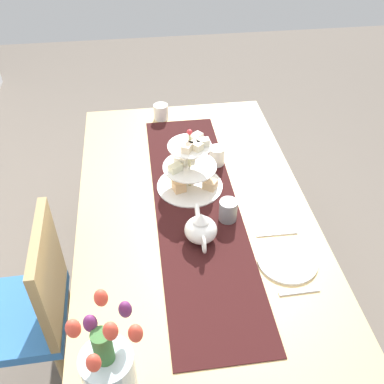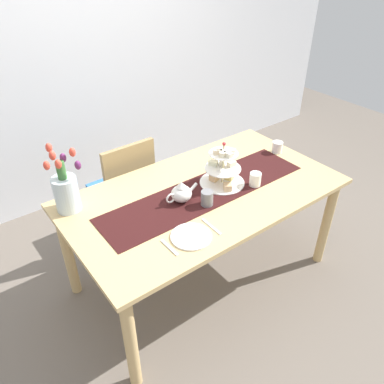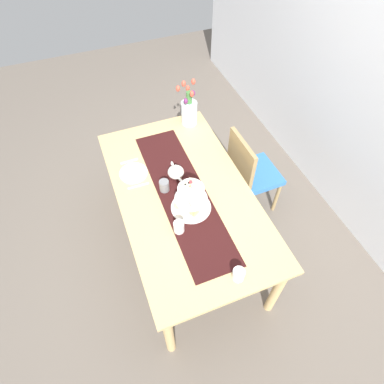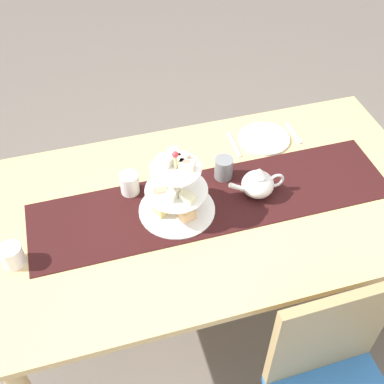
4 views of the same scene
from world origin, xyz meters
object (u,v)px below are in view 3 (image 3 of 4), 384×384
(dining_table, at_px, (184,200))
(cream_jug, at_px, (239,274))
(knife_left, at_px, (138,186))
(mug_white_text, at_px, (179,227))
(teapot, at_px, (176,171))
(mug_grey, at_px, (164,186))
(chair_left, at_px, (250,171))
(dinner_plate_left, at_px, (134,173))
(tulip_vase, at_px, (189,110))
(tiered_cake_stand, at_px, (191,199))
(fork_left, at_px, (129,161))

(dining_table, xyz_separation_m, cream_jug, (0.77, 0.08, 0.14))
(knife_left, relative_size, mug_white_text, 1.79)
(teapot, distance_m, cream_jug, 0.96)
(teapot, bearing_deg, cream_jug, 4.81)
(dining_table, height_order, mug_grey, mug_grey)
(chair_left, relative_size, mug_white_text, 9.58)
(teapot, bearing_deg, dinner_plate_left, -116.86)
(tulip_vase, relative_size, knife_left, 2.55)
(dining_table, bearing_deg, mug_grey, -122.56)
(dining_table, xyz_separation_m, tulip_vase, (-0.77, 0.34, 0.24))
(tiered_cake_stand, xyz_separation_m, dinner_plate_left, (-0.49, -0.31, -0.10))
(tiered_cake_stand, bearing_deg, teapot, 179.70)
(tulip_vase, height_order, dinner_plate_left, tulip_vase)
(dining_table, bearing_deg, fork_left, -147.38)
(dining_table, distance_m, cream_jug, 0.79)
(dinner_plate_left, distance_m, mug_grey, 0.32)
(tiered_cake_stand, bearing_deg, mug_grey, -151.49)
(fork_left, relative_size, mug_grey, 1.58)
(tulip_vase, xyz_separation_m, fork_left, (0.29, -0.65, -0.14))
(cream_jug, bearing_deg, tulip_vase, 170.45)
(knife_left, height_order, mug_grey, mug_grey)
(tiered_cake_stand, bearing_deg, knife_left, -138.42)
(tulip_vase, xyz_separation_m, cream_jug, (1.55, -0.26, -0.10))
(dining_table, xyz_separation_m, teapot, (-0.18, 0.00, 0.16))
(tulip_vase, xyz_separation_m, mug_white_text, (1.08, -0.49, -0.09))
(dinner_plate_left, relative_size, knife_left, 1.35)
(dining_table, relative_size, dinner_plate_left, 7.82)
(dining_table, height_order, tulip_vase, tulip_vase)
(dining_table, xyz_separation_m, tiered_cake_stand, (0.15, -0.00, 0.20))
(cream_jug, distance_m, dinner_plate_left, 1.18)
(cream_jug, bearing_deg, mug_white_text, -153.58)
(dining_table, distance_m, tiered_cake_stand, 0.25)
(mug_white_text, bearing_deg, knife_left, -162.37)
(dining_table, height_order, dinner_plate_left, dinner_plate_left)
(chair_left, distance_m, tiered_cake_stand, 0.89)
(mug_grey, bearing_deg, dinner_plate_left, -144.91)
(fork_left, bearing_deg, cream_jug, 17.27)
(dining_table, relative_size, tiered_cake_stand, 5.92)
(tulip_vase, distance_m, knife_left, 0.88)
(tulip_vase, xyz_separation_m, mug_grey, (0.69, -0.47, -0.09))
(cream_jug, relative_size, knife_left, 0.50)
(teapot, xyz_separation_m, dinner_plate_left, (-0.16, -0.31, -0.05))
(dinner_plate_left, height_order, fork_left, dinner_plate_left)
(dinner_plate_left, distance_m, fork_left, 0.15)
(tulip_vase, distance_m, cream_jug, 1.57)
(mug_white_text, bearing_deg, mug_grey, 176.89)
(dining_table, relative_size, tulip_vase, 4.15)
(cream_jug, bearing_deg, dinner_plate_left, -160.64)
(knife_left, bearing_deg, tulip_vase, 131.61)
(dining_table, xyz_separation_m, mug_white_text, (0.31, -0.15, 0.14))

